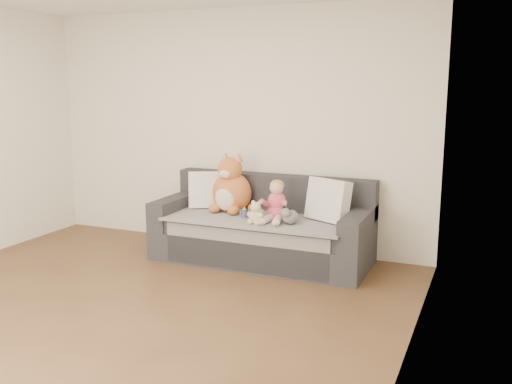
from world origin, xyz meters
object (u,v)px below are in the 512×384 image
sofa (263,231)px  plush_cat (231,189)px  teddy_bear (256,215)px  toddler (276,203)px  sippy_cup (244,212)px

sofa → plush_cat: bearing=173.0°
teddy_bear → toddler: bearing=74.0°
plush_cat → teddy_bear: plush_cat is taller
plush_cat → sippy_cup: size_ratio=5.94×
plush_cat → toddler: bearing=-13.8°
sofa → plush_cat: size_ratio=3.39×
plush_cat → sippy_cup: bearing=-36.7°
sofa → plush_cat: plush_cat is taller
plush_cat → teddy_bear: (0.46, -0.41, -0.14)m
sofa → sippy_cup: size_ratio=20.14×
toddler → teddy_bear: toddler is taller
sofa → toddler: toddler is taller
teddy_bear → plush_cat: bearing=149.4°
toddler → sippy_cup: toddler is taller
plush_cat → teddy_bear: 0.63m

